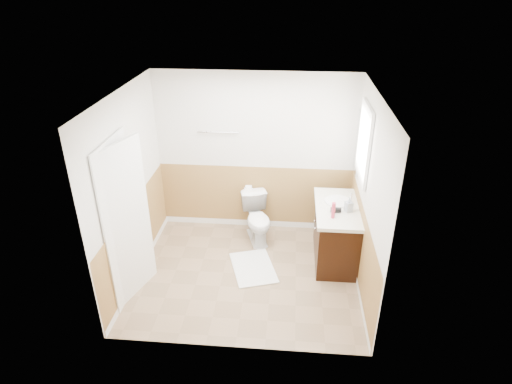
# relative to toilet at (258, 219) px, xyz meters

# --- Properties ---
(floor) EXTENTS (3.00, 3.00, 0.00)m
(floor) POSITION_rel_toilet_xyz_m (-0.07, -0.89, -0.36)
(floor) COLOR #8C7051
(floor) RESTS_ON ground
(ceiling) EXTENTS (3.00, 3.00, 0.00)m
(ceiling) POSITION_rel_toilet_xyz_m (-0.07, -0.89, 2.14)
(ceiling) COLOR white
(ceiling) RESTS_ON floor
(wall_back) EXTENTS (3.00, 0.00, 3.00)m
(wall_back) POSITION_rel_toilet_xyz_m (-0.07, 0.41, 0.89)
(wall_back) COLOR silver
(wall_back) RESTS_ON floor
(wall_front) EXTENTS (3.00, 0.00, 3.00)m
(wall_front) POSITION_rel_toilet_xyz_m (-0.07, -2.19, 0.89)
(wall_front) COLOR silver
(wall_front) RESTS_ON floor
(wall_left) EXTENTS (0.00, 3.00, 3.00)m
(wall_left) POSITION_rel_toilet_xyz_m (-1.57, -0.89, 0.89)
(wall_left) COLOR silver
(wall_left) RESTS_ON floor
(wall_right) EXTENTS (0.00, 3.00, 3.00)m
(wall_right) POSITION_rel_toilet_xyz_m (1.43, -0.89, 0.89)
(wall_right) COLOR silver
(wall_right) RESTS_ON floor
(wainscot_back) EXTENTS (3.00, 0.00, 3.00)m
(wainscot_back) POSITION_rel_toilet_xyz_m (-0.07, 0.40, 0.14)
(wainscot_back) COLOR #A97D43
(wainscot_back) RESTS_ON floor
(wainscot_front) EXTENTS (3.00, 0.00, 3.00)m
(wainscot_front) POSITION_rel_toilet_xyz_m (-0.07, -2.18, 0.14)
(wainscot_front) COLOR #A97D43
(wainscot_front) RESTS_ON floor
(wainscot_left) EXTENTS (0.00, 2.60, 2.60)m
(wainscot_left) POSITION_rel_toilet_xyz_m (-1.56, -0.89, 0.14)
(wainscot_left) COLOR #A97D43
(wainscot_left) RESTS_ON floor
(wainscot_right) EXTENTS (0.00, 2.60, 2.60)m
(wainscot_right) POSITION_rel_toilet_xyz_m (1.42, -0.89, 0.14)
(wainscot_right) COLOR #A97D43
(wainscot_right) RESTS_ON floor
(toilet) EXTENTS (0.59, 0.78, 0.71)m
(toilet) POSITION_rel_toilet_xyz_m (0.00, 0.00, 0.00)
(toilet) COLOR white
(toilet) RESTS_ON floor
(bath_mat) EXTENTS (0.77, 0.93, 0.02)m
(bath_mat) POSITION_rel_toilet_xyz_m (0.00, -0.76, -0.35)
(bath_mat) COLOR white
(bath_mat) RESTS_ON floor
(vanity_cabinet) EXTENTS (0.55, 1.10, 0.80)m
(vanity_cabinet) POSITION_rel_toilet_xyz_m (1.14, -0.41, 0.04)
(vanity_cabinet) COLOR black
(vanity_cabinet) RESTS_ON floor
(vanity_knob_left) EXTENTS (0.03, 0.03, 0.03)m
(vanity_knob_left) POSITION_rel_toilet_xyz_m (0.84, -0.51, 0.19)
(vanity_knob_left) COLOR silver
(vanity_knob_left) RESTS_ON vanity_cabinet
(vanity_knob_right) EXTENTS (0.03, 0.03, 0.03)m
(vanity_knob_right) POSITION_rel_toilet_xyz_m (0.84, -0.31, 0.19)
(vanity_knob_right) COLOR #B4B5BA
(vanity_knob_right) RESTS_ON vanity_cabinet
(countertop) EXTENTS (0.60, 1.15, 0.05)m
(countertop) POSITION_rel_toilet_xyz_m (1.13, -0.41, 0.47)
(countertop) COLOR silver
(countertop) RESTS_ON vanity_cabinet
(sink_basin) EXTENTS (0.36, 0.36, 0.02)m
(sink_basin) POSITION_rel_toilet_xyz_m (1.14, -0.26, 0.50)
(sink_basin) COLOR white
(sink_basin) RESTS_ON countertop
(faucet) EXTENTS (0.02, 0.02, 0.14)m
(faucet) POSITION_rel_toilet_xyz_m (1.32, -0.26, 0.56)
(faucet) COLOR silver
(faucet) RESTS_ON countertop
(lotion_bottle) EXTENTS (0.05, 0.05, 0.22)m
(lotion_bottle) POSITION_rel_toilet_xyz_m (1.04, -0.70, 0.60)
(lotion_bottle) COLOR #CD354D
(lotion_bottle) RESTS_ON countertop
(soap_dispenser) EXTENTS (0.12, 0.12, 0.21)m
(soap_dispenser) POSITION_rel_toilet_xyz_m (1.26, -0.52, 0.60)
(soap_dispenser) COLOR #9AA4AD
(soap_dispenser) RESTS_ON countertop
(hair_dryer_body) EXTENTS (0.14, 0.07, 0.07)m
(hair_dryer_body) POSITION_rel_toilet_xyz_m (1.09, -0.56, 0.53)
(hair_dryer_body) COLOR black
(hair_dryer_body) RESTS_ON countertop
(hair_dryer_handle) EXTENTS (0.03, 0.03, 0.07)m
(hair_dryer_handle) POSITION_rel_toilet_xyz_m (1.06, -0.54, 0.50)
(hair_dryer_handle) COLOR black
(hair_dryer_handle) RESTS_ON countertop
(mirror_panel) EXTENTS (0.02, 0.35, 0.90)m
(mirror_panel) POSITION_rel_toilet_xyz_m (1.41, 0.21, 1.19)
(mirror_panel) COLOR silver
(mirror_panel) RESTS_ON wall_right
(window_frame) EXTENTS (0.04, 0.80, 1.00)m
(window_frame) POSITION_rel_toilet_xyz_m (1.40, -0.30, 1.39)
(window_frame) COLOR white
(window_frame) RESTS_ON wall_right
(window_glass) EXTENTS (0.01, 0.70, 0.90)m
(window_glass) POSITION_rel_toilet_xyz_m (1.42, -0.30, 1.39)
(window_glass) COLOR white
(window_glass) RESTS_ON wall_right
(door) EXTENTS (0.29, 0.78, 2.04)m
(door) POSITION_rel_toilet_xyz_m (-1.47, -1.34, 0.66)
(door) COLOR white
(door) RESTS_ON wall_left
(door_frame) EXTENTS (0.02, 0.92, 2.10)m
(door_frame) POSITION_rel_toilet_xyz_m (-1.55, -1.34, 0.67)
(door_frame) COLOR white
(door_frame) RESTS_ON wall_left
(door_knob) EXTENTS (0.06, 0.06, 0.06)m
(door_knob) POSITION_rel_toilet_xyz_m (-1.41, -1.01, 0.59)
(door_knob) COLOR silver
(door_knob) RESTS_ON door
(towel_bar) EXTENTS (0.62, 0.02, 0.02)m
(towel_bar) POSITION_rel_toilet_xyz_m (-0.62, 0.36, 1.24)
(towel_bar) COLOR silver
(towel_bar) RESTS_ON wall_back
(tp_holder_bar) EXTENTS (0.14, 0.02, 0.02)m
(tp_holder_bar) POSITION_rel_toilet_xyz_m (-0.17, 0.34, 0.34)
(tp_holder_bar) COLOR silver
(tp_holder_bar) RESTS_ON wall_back
(tp_roll) EXTENTS (0.10, 0.11, 0.11)m
(tp_roll) POSITION_rel_toilet_xyz_m (-0.17, 0.34, 0.34)
(tp_roll) COLOR white
(tp_roll) RESTS_ON tp_holder_bar
(tp_sheet) EXTENTS (0.10, 0.01, 0.16)m
(tp_sheet) POSITION_rel_toilet_xyz_m (-0.17, 0.34, 0.23)
(tp_sheet) COLOR white
(tp_sheet) RESTS_ON tp_roll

